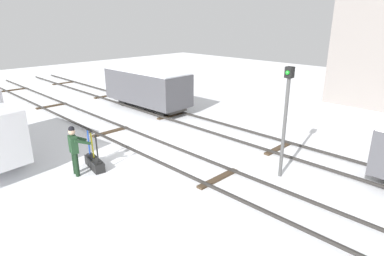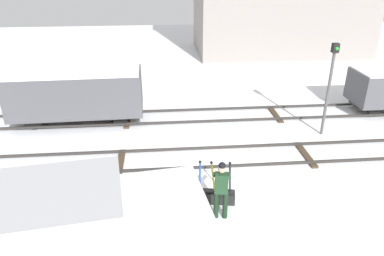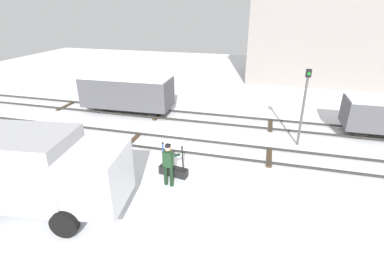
% 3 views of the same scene
% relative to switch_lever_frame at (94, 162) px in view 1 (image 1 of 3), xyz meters
% --- Properties ---
extents(ground_plane, '(60.00, 60.00, 0.00)m').
position_rel_switch_lever_frame_xyz_m(ground_plane, '(0.39, 2.59, -0.25)').
color(ground_plane, white).
extents(track_main_line, '(44.00, 1.94, 0.18)m').
position_rel_switch_lever_frame_xyz_m(track_main_line, '(0.39, 2.59, -0.14)').
color(track_main_line, '#2D2B28').
rests_on(track_main_line, ground_plane).
extents(track_siding_near, '(44.00, 1.94, 0.18)m').
position_rel_switch_lever_frame_xyz_m(track_siding_near, '(0.39, 6.59, -0.14)').
color(track_siding_near, '#2D2B28').
rests_on(track_siding_near, ground_plane).
extents(switch_lever_frame, '(1.28, 0.56, 1.45)m').
position_rel_switch_lever_frame_xyz_m(switch_lever_frame, '(0.00, 0.00, 0.00)').
color(switch_lever_frame, black).
rests_on(switch_lever_frame, ground_plane).
extents(rail_worker, '(0.62, 0.73, 1.85)m').
position_rel_switch_lever_frame_xyz_m(rail_worker, '(0.06, -0.73, 0.81)').
color(rail_worker, black).
rests_on(rail_worker, ground_plane).
extents(signal_post, '(0.24, 0.32, 3.90)m').
position_rel_switch_lever_frame_xyz_m(signal_post, '(5.29, 4.38, 2.14)').
color(signal_post, '#4C4C4C').
rests_on(signal_post, ground_plane).
extents(freight_car_back_track, '(5.84, 2.32, 2.41)m').
position_rel_switch_lever_frame_xyz_m(freight_car_back_track, '(-5.30, 6.59, 1.14)').
color(freight_car_back_track, '#2D2B28').
rests_on(freight_car_back_track, ground_plane).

